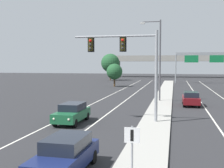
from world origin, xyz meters
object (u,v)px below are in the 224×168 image
object	(u,v)px
median_sign_post	(132,146)
car_receding_darkred	(191,98)
car_oncoming_green	(72,113)
car_oncoming_navy	(65,155)
tree_far_left_b	(110,63)
tree_far_left_a	(114,72)
overhead_signal_mast	(130,57)
street_lamp_median	(158,55)
highway_sign_gantry	(204,58)

from	to	relation	value
median_sign_post	car_receding_darkred	world-z (taller)	median_sign_post
car_oncoming_green	car_oncoming_navy	bearing A→B (deg)	-71.39
median_sign_post	tree_far_left_b	world-z (taller)	tree_far_left_b
tree_far_left_a	car_receding_darkred	bearing A→B (deg)	-60.58
overhead_signal_mast	car_receding_darkred	bearing A→B (deg)	63.15
overhead_signal_mast	tree_far_left_b	bearing A→B (deg)	104.09
overhead_signal_mast	car_oncoming_navy	xyz separation A→B (m)	(-1.04, -11.44, -4.47)
tree_far_left_a	tree_far_left_b	bearing A→B (deg)	104.72
street_lamp_median	tree_far_left_b	bearing A→B (deg)	109.89
car_oncoming_navy	tree_far_left_a	distance (m)	47.54
overhead_signal_mast	street_lamp_median	distance (m)	13.49
street_lamp_median	tree_far_left_b	distance (m)	46.70
tree_far_left_b	overhead_signal_mast	bearing A→B (deg)	-75.91
overhead_signal_mast	tree_far_left_b	xyz separation A→B (m)	(-14.38, 57.30, -0.31)
highway_sign_gantry	tree_far_left_b	size ratio (longest dim) A/B	1.74
median_sign_post	car_oncoming_green	distance (m)	12.62
median_sign_post	tree_far_left_a	size ratio (longest dim) A/B	0.46
street_lamp_median	car_oncoming_green	distance (m)	16.62
highway_sign_gantry	tree_far_left_b	xyz separation A→B (m)	(-24.66, 8.73, -1.19)
street_lamp_median	car_oncoming_green	bearing A→B (deg)	-112.13
median_sign_post	car_oncoming_navy	bearing A→B (deg)	167.04
car_receding_darkred	overhead_signal_mast	bearing A→B (deg)	-116.85
car_oncoming_navy	highway_sign_gantry	size ratio (longest dim) A/B	0.34
car_oncoming_green	street_lamp_median	bearing A→B (deg)	67.87
street_lamp_median	highway_sign_gantry	xyz separation A→B (m)	(8.77, 35.18, 0.37)
tree_far_left_b	median_sign_post	bearing A→B (deg)	-76.76
street_lamp_median	highway_sign_gantry	distance (m)	36.26
highway_sign_gantry	tree_far_left_a	bearing A→B (deg)	-145.23
overhead_signal_mast	median_sign_post	bearing A→B (deg)	-80.82
car_oncoming_green	tree_far_left_a	world-z (taller)	tree_far_left_a
median_sign_post	street_lamp_median	distance (m)	25.87
overhead_signal_mast	median_sign_post	xyz separation A→B (m)	(1.96, -12.13, -3.70)
car_oncoming_navy	tree_far_left_b	bearing A→B (deg)	100.98
car_oncoming_navy	car_oncoming_green	bearing A→B (deg)	108.61
car_oncoming_navy	car_receding_darkred	distance (m)	22.96
car_receding_darkred	tree_far_left_a	world-z (taller)	tree_far_left_a
highway_sign_gantry	car_oncoming_navy	bearing A→B (deg)	-100.69
overhead_signal_mast	car_receding_darkred	xyz separation A→B (m)	(5.37, 10.60, -4.47)
highway_sign_gantry	tree_far_left_b	world-z (taller)	tree_far_left_b
car_oncoming_navy	tree_far_left_b	distance (m)	70.14
car_oncoming_navy	tree_far_left_b	xyz separation A→B (m)	(-13.34, 68.74, 4.15)
overhead_signal_mast	car_oncoming_navy	size ratio (longest dim) A/B	1.60
car_oncoming_navy	car_oncoming_green	distance (m)	10.71
highway_sign_gantry	tree_far_left_b	bearing A→B (deg)	160.51
car_receding_darkred	tree_far_left_b	distance (m)	50.87
median_sign_post	car_oncoming_green	xyz separation A→B (m)	(-6.42, 10.84, -0.77)
street_lamp_median	tree_far_left_a	distance (m)	24.41
median_sign_post	tree_far_left_a	distance (m)	48.76
median_sign_post	tree_far_left_b	bearing A→B (deg)	103.24
car_oncoming_navy	overhead_signal_mast	bearing A→B (deg)	84.78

